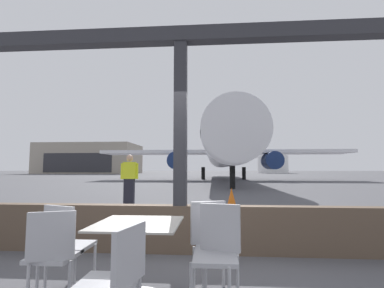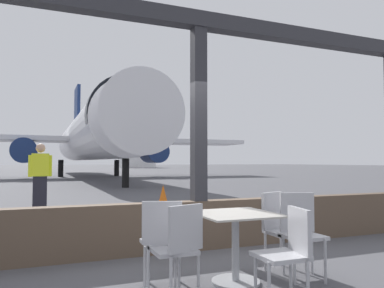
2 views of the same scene
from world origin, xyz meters
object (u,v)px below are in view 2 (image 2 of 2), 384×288
Objects in this scene: cafe_chair_side_extra at (163,236)px; airplane at (93,136)px; cafe_chair_window_left at (179,243)px; cafe_chair_window_right at (300,227)px; dining_table at (235,241)px; cafe_chair_aisle_right at (279,224)px; traffic_cone at (163,196)px; ground_crew_worker at (40,178)px; fuel_storage_tank at (137,156)px; cafe_chair_aisle_left at (289,248)px.

cafe_chair_side_extra is 0.03× the size of airplane.
cafe_chair_side_extra is 28.80m from airplane.
cafe_chair_window_right reaches higher than cafe_chair_window_left.
cafe_chair_aisle_right is (0.73, 0.25, 0.09)m from dining_table.
cafe_chair_aisle_right reaches higher than cafe_chair_window_left.
dining_table is 0.92× the size of cafe_chair_side_extra.
cafe_chair_aisle_right is 6.76m from traffic_cone.
ground_crew_worker is (-1.98, 6.19, 0.45)m from dining_table.
ground_crew_worker is at bearing -105.36° from fuel_storage_tank.
dining_table is 0.93× the size of cafe_chair_window_left.
cafe_chair_side_extra is (-0.79, 0.09, 0.09)m from dining_table.
airplane reaches higher than traffic_cone.
cafe_chair_side_extra is at bearing 173.74° from cafe_chair_window_right.
cafe_chair_side_extra reaches higher than cafe_chair_window_left.
traffic_cone is (0.65, 6.73, -0.25)m from cafe_chair_aisle_right.
ground_crew_worker is 3.51m from traffic_cone.
fuel_storage_tank is at bearing 72.29° from airplane.
cafe_chair_window_left is 0.99× the size of cafe_chair_side_extra.
cafe_chair_aisle_right is at bearing 18.48° from dining_table.
cafe_chair_aisle_right is at bearing -102.33° from fuel_storage_tank.
cafe_chair_window_left is at bearing -103.28° from fuel_storage_tank.
airplane reaches higher than cafe_chair_window_left.
cafe_chair_aisle_left is at bearing -73.67° from ground_crew_worker.
cafe_chair_window_left is 0.96× the size of cafe_chair_window_right.
traffic_cone is at bearing 78.76° from dining_table.
traffic_cone is at bearing 72.43° from cafe_chair_side_extra.
cafe_chair_aisle_right is 28.54m from airplane.
cafe_chair_aisle_right reaches higher than dining_table.
cafe_chair_aisle_right is 1.48× the size of traffic_cone.
airplane is 22.90m from ground_crew_worker.
dining_table is at bearing 173.87° from cafe_chair_window_right.
fuel_storage_tank is at bearing 76.62° from cafe_chair_side_extra.
cafe_chair_window_left is at bearing -95.39° from airplane.
airplane is 51.60m from fuel_storage_tank.
cafe_chair_window_left is at bearing -161.68° from dining_table.
cafe_chair_side_extra is (-0.06, 0.33, 0.01)m from cafe_chair_window_left.
cafe_chair_window_right is 79.67m from fuel_storage_tank.
dining_table is 79.76m from fuel_storage_tank.
dining_table is 1.33× the size of traffic_cone.
airplane reaches higher than cafe_chair_aisle_right.
cafe_chair_window_right is at bearing -80.29° from cafe_chair_aisle_right.
cafe_chair_window_right reaches higher than cafe_chair_aisle_right.
cafe_chair_aisle_right is at bearing 18.40° from cafe_chair_window_left.
cafe_chair_aisle_left is at bearing -133.61° from cafe_chair_window_right.
cafe_chair_window_right is 1.05× the size of cafe_chair_aisle_left.
fuel_storage_tank reaches higher than cafe_chair_window_left.
ground_crew_worker is (-1.19, 6.11, 0.36)m from cafe_chair_side_extra.
dining_table is at bearing 18.32° from cafe_chair_window_left.
ground_crew_worker is (-2.77, 6.28, 0.34)m from cafe_chair_window_right.
ground_crew_worker is at bearing 100.95° from cafe_chair_window_left.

